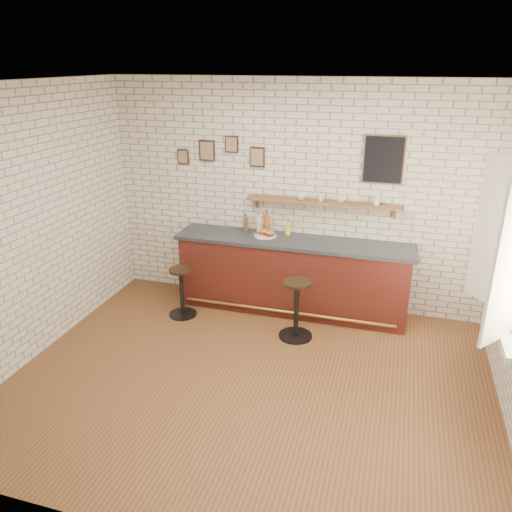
# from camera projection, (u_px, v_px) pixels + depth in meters

# --- Properties ---
(ground) EXTENTS (5.00, 5.00, 0.00)m
(ground) POSITION_uv_depth(u_px,v_px,m) (250.00, 379.00, 5.33)
(ground) COLOR brown
(ground) RESTS_ON ground
(bar_counter) EXTENTS (3.10, 0.65, 1.01)m
(bar_counter) POSITION_uv_depth(u_px,v_px,m) (292.00, 275.00, 6.64)
(bar_counter) COLOR #4B1914
(bar_counter) RESTS_ON ground
(sandwich_plate) EXTENTS (0.28, 0.28, 0.01)m
(sandwich_plate) POSITION_uv_depth(u_px,v_px,m) (266.00, 236.00, 6.58)
(sandwich_plate) COLOR white
(sandwich_plate) RESTS_ON bar_counter
(ciabatta_sandwich) EXTENTS (0.23, 0.15, 0.08)m
(ciabatta_sandwich) POSITION_uv_depth(u_px,v_px,m) (266.00, 233.00, 6.56)
(ciabatta_sandwich) COLOR tan
(ciabatta_sandwich) RESTS_ON sandwich_plate
(potato_chips) EXTENTS (0.27, 0.18, 0.00)m
(potato_chips) POSITION_uv_depth(u_px,v_px,m) (264.00, 235.00, 6.57)
(potato_chips) COLOR #C18A44
(potato_chips) RESTS_ON sandwich_plate
(bitters_bottle_brown) EXTENTS (0.07, 0.07, 0.23)m
(bitters_bottle_brown) POSITION_uv_depth(u_px,v_px,m) (246.00, 224.00, 6.76)
(bitters_bottle_brown) COLOR brown
(bitters_bottle_brown) RESTS_ON bar_counter
(bitters_bottle_white) EXTENTS (0.07, 0.07, 0.26)m
(bitters_bottle_white) POSITION_uv_depth(u_px,v_px,m) (259.00, 224.00, 6.71)
(bitters_bottle_white) COLOR beige
(bitters_bottle_white) RESTS_ON bar_counter
(bitters_bottle_amber) EXTENTS (0.08, 0.08, 0.31)m
(bitters_bottle_amber) POSITION_uv_depth(u_px,v_px,m) (267.00, 223.00, 6.67)
(bitters_bottle_amber) COLOR #9A4B18
(bitters_bottle_amber) RESTS_ON bar_counter
(condiment_bottle_yellow) EXTENTS (0.07, 0.07, 0.21)m
(condiment_bottle_yellow) POSITION_uv_depth(u_px,v_px,m) (288.00, 228.00, 6.61)
(condiment_bottle_yellow) COLOR yellow
(condiment_bottle_yellow) RESTS_ON bar_counter
(bar_stool_left) EXTENTS (0.37, 0.37, 0.67)m
(bar_stool_left) POSITION_uv_depth(u_px,v_px,m) (182.00, 290.00, 6.55)
(bar_stool_left) COLOR black
(bar_stool_left) RESTS_ON ground
(bar_stool_right) EXTENTS (0.41, 0.41, 0.75)m
(bar_stool_right) POSITION_uv_depth(u_px,v_px,m) (296.00, 308.00, 6.01)
(bar_stool_right) COLOR black
(bar_stool_right) RESTS_ON ground
(wall_shelf) EXTENTS (2.00, 0.18, 0.18)m
(wall_shelf) POSITION_uv_depth(u_px,v_px,m) (323.00, 203.00, 6.38)
(wall_shelf) COLOR brown
(wall_shelf) RESTS_ON ground
(shelf_cup_a) EXTENTS (0.12, 0.12, 0.09)m
(shelf_cup_a) POSITION_uv_depth(u_px,v_px,m) (301.00, 196.00, 6.42)
(shelf_cup_a) COLOR white
(shelf_cup_a) RESTS_ON wall_shelf
(shelf_cup_b) EXTENTS (0.12, 0.12, 0.09)m
(shelf_cup_b) POSITION_uv_depth(u_px,v_px,m) (321.00, 198.00, 6.36)
(shelf_cup_b) COLOR white
(shelf_cup_b) RESTS_ON wall_shelf
(shelf_cup_c) EXTENTS (0.15, 0.15, 0.09)m
(shelf_cup_c) POSITION_uv_depth(u_px,v_px,m) (341.00, 199.00, 6.29)
(shelf_cup_c) COLOR white
(shelf_cup_c) RESTS_ON wall_shelf
(shelf_cup_d) EXTENTS (0.14, 0.14, 0.10)m
(shelf_cup_d) POSITION_uv_depth(u_px,v_px,m) (377.00, 201.00, 6.17)
(shelf_cup_d) COLOR white
(shelf_cup_d) RESTS_ON wall_shelf
(back_wall_decor) EXTENTS (2.96, 0.02, 0.56)m
(back_wall_decor) POSITION_uv_depth(u_px,v_px,m) (313.00, 156.00, 6.28)
(back_wall_decor) COLOR black
(back_wall_decor) RESTS_ON ground
(window_sill) EXTENTS (0.20, 1.35, 0.06)m
(window_sill) POSITION_uv_depth(u_px,v_px,m) (506.00, 323.00, 4.64)
(window_sill) COLOR white
(window_sill) RESTS_ON ground
(book_lower) EXTENTS (0.22, 0.25, 0.02)m
(book_lower) POSITION_uv_depth(u_px,v_px,m) (506.00, 324.00, 4.55)
(book_lower) COLOR tan
(book_lower) RESTS_ON window_sill
(book_upper) EXTENTS (0.25, 0.28, 0.02)m
(book_upper) POSITION_uv_depth(u_px,v_px,m) (507.00, 324.00, 4.52)
(book_upper) COLOR tan
(book_upper) RESTS_ON book_lower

